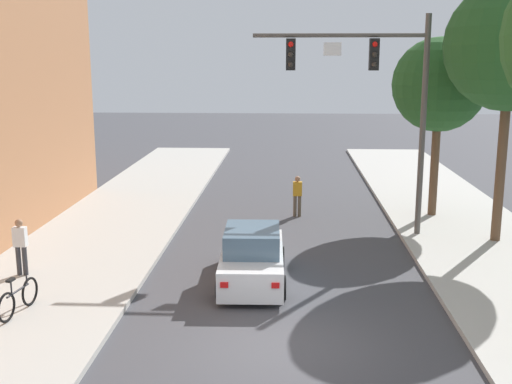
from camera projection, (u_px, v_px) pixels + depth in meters
ground_plane at (285, 346)px, 13.87m from camera, size 120.00×120.00×0.00m
traffic_signal_mast at (376, 85)px, 21.27m from camera, size 5.90×0.38×7.50m
car_lead_white at (252, 258)px, 17.68m from camera, size 1.92×4.28×1.60m
pedestrian_sidewalk_left_walker at (21, 244)px, 17.79m from camera, size 0.36×0.22×1.64m
pedestrian_crossing_road at (297, 194)px, 25.05m from camera, size 0.36×0.22×1.64m
bicycle_leaning at (18, 298)px, 15.19m from camera, size 0.28×1.76×0.98m
street_tree_second at (511, 46)px, 20.11m from camera, size 4.22×4.22×8.56m
street_tree_third at (439, 85)px, 23.91m from camera, size 3.58×3.58×6.86m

